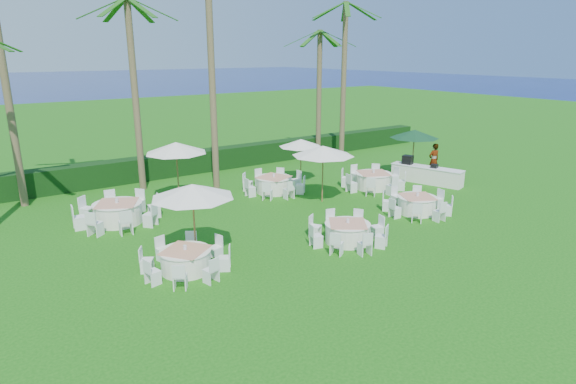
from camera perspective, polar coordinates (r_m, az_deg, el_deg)
name	(u,v)px	position (r m, az deg, el deg)	size (l,w,h in m)	color
ground	(335,235)	(18.05, 5.64, -5.04)	(120.00, 120.00, 0.00)	#14560E
hedge	(199,161)	(27.72, -10.56, 3.61)	(34.00, 1.00, 1.20)	black
ocean	(13,86)	(115.46, -29.81, 10.90)	(260.00, 260.00, 0.00)	#070F4C
banquet_table_a	(186,260)	(15.31, -12.02, -7.87)	(2.75, 2.75, 0.85)	white
banquet_table_b	(347,232)	(17.28, 7.06, -4.74)	(2.84, 2.84, 0.87)	white
banquet_table_c	(417,204)	(20.96, 15.02, -1.40)	(2.86, 2.86, 0.88)	white
banquet_table_d	(118,212)	(20.18, -19.51, -2.29)	(3.33, 3.33, 1.00)	white
banquet_table_e	(274,184)	(23.24, -1.69, 0.94)	(3.02, 3.02, 0.92)	white
banquet_table_f	(373,180)	(24.27, 10.05, 1.40)	(3.15, 3.15, 0.95)	white
umbrella_a	(192,191)	(15.48, -11.26, 0.13)	(2.68, 2.68, 2.54)	brown
umbrella_b	(323,151)	(21.33, 4.18, 4.89)	(2.77, 2.77, 2.57)	brown
umbrella_c	(176,148)	(21.60, -13.14, 5.14)	(2.71, 2.71, 2.77)	brown
umbrella_d	(301,143)	(24.66, 1.54, 5.82)	(2.26, 2.26, 2.27)	brown
umbrella_green	(414,134)	(26.69, 14.76, 6.67)	(2.59, 2.59, 2.57)	brown
buffet_table	(426,174)	(25.91, 16.04, 2.04)	(1.87, 3.75, 1.31)	white
staff_person	(434,160)	(27.29, 16.89, 3.65)	(0.66, 0.43, 1.82)	gray
palm_a	(4,72)	(23.41, -30.64, 12.18)	(4.31, 4.33, 10.58)	brown
palm_b	(135,88)	(24.10, -17.73, 11.65)	(4.27, 4.36, 8.91)	brown
palm_c	(211,49)	(23.49, -9.15, 16.40)	(4.40, 3.97, 12.37)	brown
palm_d	(319,88)	(30.75, 3.70, 12.17)	(4.15, 4.40, 7.85)	brown
palm_e	(344,76)	(30.11, 6.62, 13.52)	(4.40, 4.17, 9.39)	brown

